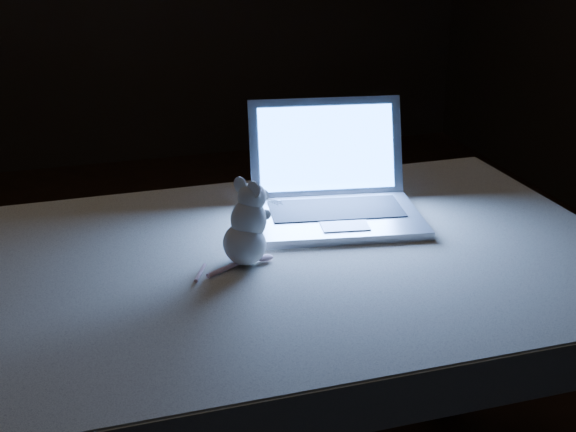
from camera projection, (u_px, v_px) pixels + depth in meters
name	position (u px, v px, depth m)	size (l,w,h in m)	color
floor	(156.00, 406.00, 2.57)	(5.00, 5.00, 0.00)	black
table	(283.00, 406.00, 1.93)	(1.40, 0.90, 0.75)	black
tablecloth	(248.00, 271.00, 1.83)	(1.50, 1.00, 0.10)	beige
laptop	(340.00, 170.00, 1.92)	(0.38, 0.34, 0.26)	#B6B6BC
plush_mouse	(244.00, 223.00, 1.72)	(0.13, 0.13, 0.18)	silver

